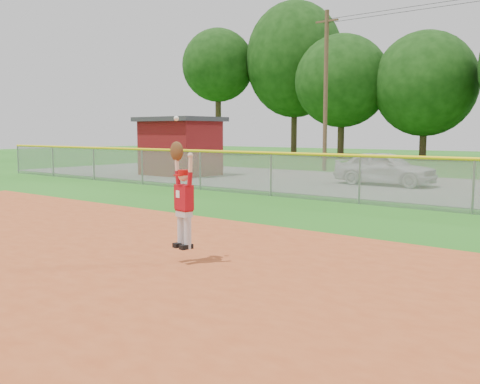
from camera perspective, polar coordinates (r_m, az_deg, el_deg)
name	(u,v)px	position (r m, az deg, el deg)	size (l,w,h in m)	color
ground	(86,268)	(9.19, -16.08, -7.83)	(120.00, 120.00, 0.00)	#206316
parking_strip	(426,188)	(22.47, 19.27, 0.42)	(44.00, 10.00, 0.03)	slate
car_white_a	(385,168)	(22.94, 15.21, 2.49)	(1.67, 4.16, 1.42)	silver
utility_shed	(180,146)	(27.50, -6.41, 4.91)	(4.00, 3.13, 2.97)	#610D0F
outfield_fence	(360,176)	(16.85, 12.64, 1.71)	(40.06, 0.10, 1.55)	gray
ballplayer	(183,196)	(8.93, -6.12, -0.38)	(0.59, 0.30, 2.20)	silver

